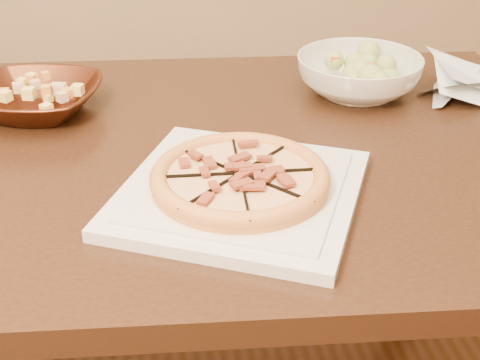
# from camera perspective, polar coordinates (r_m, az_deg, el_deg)

# --- Properties ---
(dining_table) EXTENTS (1.35, 0.91, 0.75)m
(dining_table) POSITION_cam_1_polar(r_m,az_deg,el_deg) (1.13, -5.00, -2.20)
(dining_table) COLOR black
(dining_table) RESTS_ON floor
(plate) EXTENTS (0.42, 0.42, 0.02)m
(plate) POSITION_cam_1_polar(r_m,az_deg,el_deg) (0.92, -0.00, -1.05)
(plate) COLOR silver
(plate) RESTS_ON dining_table
(pizza) EXTENTS (0.25, 0.25, 0.03)m
(pizza) POSITION_cam_1_polar(r_m,az_deg,el_deg) (0.91, -0.00, 0.21)
(pizza) COLOR orange
(pizza) RESTS_ON plate
(bronze_bowl) EXTENTS (0.27, 0.27, 0.05)m
(bronze_bowl) POSITION_cam_1_polar(r_m,az_deg,el_deg) (1.22, -16.95, 6.60)
(bronze_bowl) COLOR #522716
(bronze_bowl) RESTS_ON dining_table
(mixed_dish) EXTENTS (0.11, 0.11, 0.03)m
(mixed_dish) POSITION_cam_1_polar(r_m,az_deg,el_deg) (1.21, -17.24, 8.36)
(mixed_dish) COLOR #D0AD84
(mixed_dish) RESTS_ON bronze_bowl
(salad_bowl) EXTENTS (0.29, 0.29, 0.07)m
(salad_bowl) POSITION_cam_1_polar(r_m,az_deg,el_deg) (1.27, 10.09, 8.78)
(salad_bowl) COLOR silver
(salad_bowl) RESTS_ON dining_table
(salad) EXTENTS (0.12, 0.12, 0.04)m
(salad) POSITION_cam_1_polar(r_m,az_deg,el_deg) (1.25, 10.31, 11.06)
(salad) COLOR #A2B365
(salad) RESTS_ON salad_bowl
(cling_film) EXTENTS (0.15, 0.13, 0.05)m
(cling_film) POSITION_cam_1_polar(r_m,az_deg,el_deg) (1.31, 17.66, 7.97)
(cling_film) COLOR silver
(cling_film) RESTS_ON dining_table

